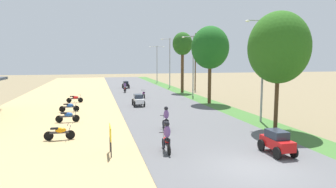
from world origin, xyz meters
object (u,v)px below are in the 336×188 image
(motorbike_ahead_third, at_px, (144,94))
(motorbike_ahead_fourth, at_px, (125,87))
(parked_motorbike_nearest, at_px, (60,132))
(parked_motorbike_fourth, at_px, (75,98))
(median_tree_second, at_px, (210,48))
(median_tree_nearest, at_px, (279,48))
(streetlamp_farthest, at_px, (157,62))
(parked_motorbike_third, at_px, (70,106))
(car_hatchback_red, at_px, (277,141))
(car_sedan_white, at_px, (138,99))
(streetlamp_far, at_px, (170,59))
(street_signboard, at_px, (110,134))
(parked_motorbike_second, at_px, (68,116))
(motorbike_foreground_rider, at_px, (166,138))
(streetlamp_mid, at_px, (193,62))
(median_tree_third, at_px, (182,45))
(car_sedan_black, at_px, (126,84))
(motorbike_ahead_second, at_px, (166,119))
(utility_pole_near, at_px, (195,61))
(streetlamp_near, at_px, (263,63))

(motorbike_ahead_third, height_order, motorbike_ahead_fourth, motorbike_ahead_fourth)
(parked_motorbike_nearest, height_order, parked_motorbike_fourth, same)
(median_tree_second, bearing_deg, motorbike_ahead_fourth, 122.25)
(median_tree_nearest, relative_size, streetlamp_farthest, 1.05)
(parked_motorbike_third, distance_m, streetlamp_farthest, 35.56)
(parked_motorbike_fourth, distance_m, motorbike_ahead_fourth, 10.98)
(median_tree_second, bearing_deg, car_hatchback_red, -100.68)
(streetlamp_farthest, bearing_deg, car_sedan_white, -105.25)
(streetlamp_far, height_order, motorbike_ahead_fourth, streetlamp_far)
(parked_motorbike_nearest, height_order, street_signboard, street_signboard)
(parked_motorbike_second, xyz_separation_m, motorbike_foreground_rider, (5.67, -9.07, 0.30))
(median_tree_second, xyz_separation_m, streetlamp_mid, (0.25, 6.44, -1.56))
(parked_motorbike_third, relative_size, median_tree_third, 0.20)
(parked_motorbike_fourth, height_order, streetlamp_farthest, streetlamp_farthest)
(median_tree_third, bearing_deg, streetlamp_farthest, 89.82)
(car_sedan_black, xyz_separation_m, motorbike_ahead_second, (-0.27, -30.56, 0.11))
(street_signboard, height_order, motorbike_ahead_second, motorbike_ahead_second)
(street_signboard, distance_m, streetlamp_mid, 25.16)
(parked_motorbike_fourth, height_order, utility_pole_near, utility_pole_near)
(parked_motorbike_fourth, bearing_deg, parked_motorbike_nearest, -89.38)
(motorbike_ahead_third, distance_m, motorbike_ahead_fourth, 6.82)
(motorbike_ahead_fourth, bearing_deg, motorbike_ahead_third, -75.35)
(parked_motorbike_third, xyz_separation_m, median_tree_third, (14.85, 13.24, 6.47))
(parked_motorbike_third, bearing_deg, car_hatchback_red, -53.80)
(car_sedan_white, bearing_deg, motorbike_ahead_second, -88.25)
(car_sedan_white, xyz_separation_m, motorbike_foreground_rider, (-0.74, -15.78, 0.11))
(parked_motorbike_fourth, height_order, motorbike_ahead_third, motorbike_ahead_third)
(motorbike_ahead_second, distance_m, motorbike_ahead_third, 17.47)
(parked_motorbike_second, relative_size, median_tree_second, 0.21)
(parked_motorbike_third, bearing_deg, median_tree_nearest, -36.28)
(streetlamp_far, bearing_deg, streetlamp_mid, -90.00)
(streetlamp_far, bearing_deg, streetlamp_farthest, 90.00)
(median_tree_second, height_order, car_sedan_black, median_tree_second)
(median_tree_second, height_order, streetlamp_mid, median_tree_second)
(parked_motorbike_third, bearing_deg, median_tree_second, 7.84)
(car_hatchback_red, bearing_deg, streetlamp_far, 84.45)
(motorbike_ahead_second, bearing_deg, car_sedan_black, 89.49)
(parked_motorbike_nearest, height_order, median_tree_third, median_tree_third)
(median_tree_third, distance_m, motorbike_foreground_rider, 29.19)
(streetlamp_near, xyz_separation_m, motorbike_ahead_second, (-7.88, -1.00, -3.75))
(parked_motorbike_fourth, distance_m, street_signboard, 19.71)
(median_tree_third, bearing_deg, motorbike_ahead_third, -142.89)
(median_tree_second, bearing_deg, street_signboard, -126.70)
(parked_motorbike_second, distance_m, street_signboard, 9.15)
(median_tree_nearest, relative_size, streetlamp_near, 1.02)
(parked_motorbike_third, bearing_deg, motorbike_ahead_third, 44.98)
(parked_motorbike_nearest, height_order, streetlamp_mid, streetlamp_mid)
(parked_motorbike_second, xyz_separation_m, parked_motorbike_fourth, (-0.18, 10.78, 0.00))
(parked_motorbike_second, bearing_deg, utility_pole_near, 50.07)
(streetlamp_near, bearing_deg, motorbike_ahead_fourth, 109.95)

